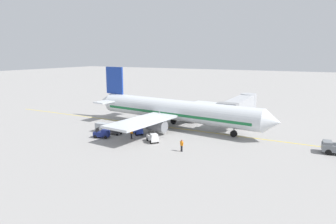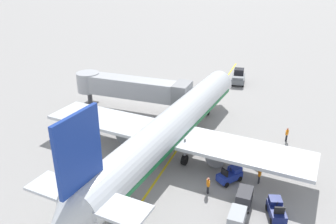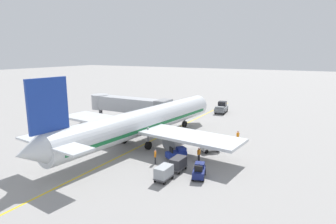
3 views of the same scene
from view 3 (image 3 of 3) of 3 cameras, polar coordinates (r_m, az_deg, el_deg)
ground_plane at (r=41.94m, az=-4.91°, el=-6.48°), size 400.00×400.00×0.00m
gate_lead_in_line at (r=41.94m, az=-4.91°, el=-6.47°), size 0.24×80.00×0.01m
parked_airliner at (r=41.76m, az=-4.96°, el=-2.01°), size 30.38×37.35×10.63m
jet_bridge at (r=54.44m, az=-7.83°, el=1.44°), size 17.20×3.50×4.98m
pushback_tractor at (r=64.53m, az=10.55°, el=0.82°), size 2.65×4.61×2.40m
baggage_tug_lead at (r=36.26m, az=1.76°, el=-8.21°), size 2.43×2.73×1.62m
baggage_tug_trailing at (r=39.26m, az=8.51°, el=-6.76°), size 2.53×2.68×1.62m
baggage_tug_spare at (r=31.34m, az=6.19°, el=-11.57°), size 1.90×2.74×1.62m
baggage_cart_front at (r=32.67m, az=2.01°, el=-10.06°), size 1.36×2.92×1.58m
baggage_cart_second_in_train at (r=30.34m, az=-0.82°, el=-11.82°), size 1.36×2.92×1.58m
ground_crew_wing_walker at (r=43.97m, az=13.68°, el=-4.62°), size 0.36×0.71×1.69m
ground_crew_loader at (r=35.68m, az=6.15°, el=-8.20°), size 0.30×0.73×1.69m
ground_crew_marshaller at (r=34.77m, az=-2.54°, el=-8.68°), size 0.43×0.67×1.69m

